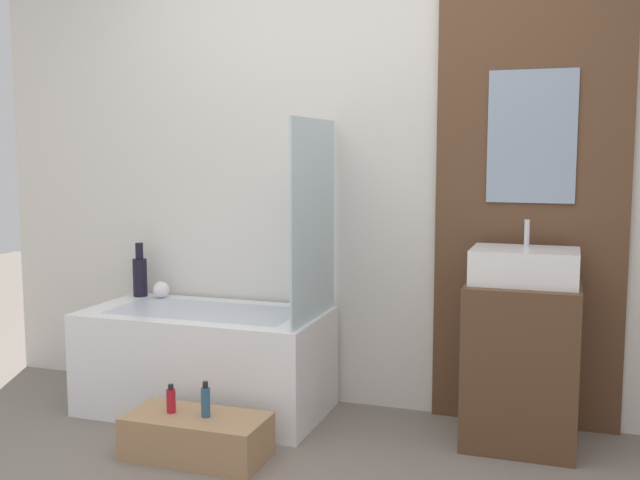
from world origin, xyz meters
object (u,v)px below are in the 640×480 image
at_px(bathtub, 206,360).
at_px(bottle_soap_primary, 171,400).
at_px(sink, 525,266).
at_px(bottle_soap_secondary, 206,401).
at_px(vase_round_light, 161,290).
at_px(wooden_step_bench, 197,436).
at_px(vase_tall_dark, 140,275).

distance_m(bathtub, bottle_soap_primary, 0.58).
bearing_deg(bottle_soap_primary, sink, 23.60).
relative_size(sink, bottle_soap_secondary, 2.98).
bearing_deg(vase_round_light, wooden_step_bench, -51.28).
relative_size(sink, bottle_soap_primary, 3.68).
xyz_separation_m(sink, vase_tall_dark, (-2.10, 0.16, -0.18)).
distance_m(wooden_step_bench, sink, 1.65).
bearing_deg(sink, bathtub, -177.41).
bearing_deg(bottle_soap_primary, vase_round_light, 122.83).
relative_size(vase_tall_dark, bottle_soap_primary, 2.37).
distance_m(sink, bottle_soap_secondary, 1.54).
xyz_separation_m(vase_round_light, bottle_soap_secondary, (0.68, -0.79, -0.31)).
height_order(wooden_step_bench, sink, sink).
distance_m(bathtub, vase_tall_dark, 0.69).
distance_m(bottle_soap_primary, bottle_soap_secondary, 0.17).
xyz_separation_m(vase_tall_dark, bottle_soap_primary, (0.65, -0.80, -0.40)).
bearing_deg(bottle_soap_secondary, vase_tall_dark, 135.72).
distance_m(wooden_step_bench, bottle_soap_secondary, 0.17).
bearing_deg(wooden_step_bench, vase_tall_dark, 134.05).
bearing_deg(bathtub, bottle_soap_primary, -78.10).
distance_m(sink, vase_round_light, 1.99).
xyz_separation_m(wooden_step_bench, vase_round_light, (-0.63, 0.79, 0.48)).
relative_size(bathtub, vase_round_light, 13.41).
xyz_separation_m(wooden_step_bench, sink, (1.33, 0.64, 0.73)).
height_order(vase_tall_dark, bottle_soap_primary, vase_tall_dark).
xyz_separation_m(bathtub, bottle_soap_primary, (0.12, -0.56, -0.02)).
bearing_deg(sink, bottle_soap_primary, -156.40).
bearing_deg(vase_tall_dark, bathtub, -23.79).
height_order(wooden_step_bench, vase_tall_dark, vase_tall_dark).
xyz_separation_m(bathtub, bottle_soap_secondary, (0.29, -0.56, -0.00)).
relative_size(wooden_step_bench, vase_round_light, 6.73).
height_order(wooden_step_bench, bottle_soap_secondary, bottle_soap_secondary).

